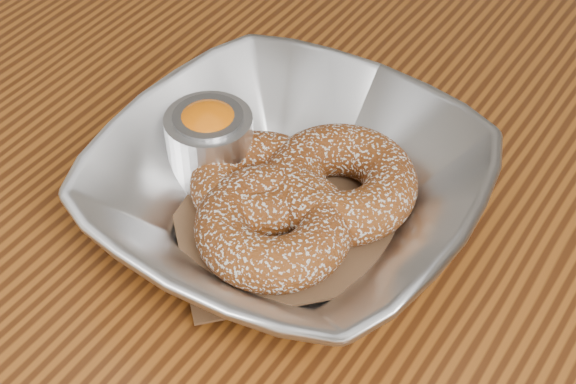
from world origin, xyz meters
The scene contains 7 objects.
table centered at (0.00, 0.00, 0.65)m, with size 1.20×0.80×0.75m.
serving_bowl centered at (-0.01, 0.00, 0.78)m, with size 0.24×0.24×0.06m, color silver.
parchment centered at (-0.01, 0.00, 0.76)m, with size 0.14×0.14×0.00m, color brown.
donut_back centered at (0.01, 0.03, 0.78)m, with size 0.10×0.10×0.03m, color brown.
donut_front centered at (0.00, -0.02, 0.78)m, with size 0.10×0.10×0.03m, color brown.
donut_extra centered at (-0.03, 0.00, 0.78)m, with size 0.09×0.09×0.03m, color brown.
ramekin centered at (-0.07, 0.01, 0.79)m, with size 0.06×0.06×0.05m.
Camera 1 is at (0.21, -0.32, 1.17)m, focal length 55.00 mm.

